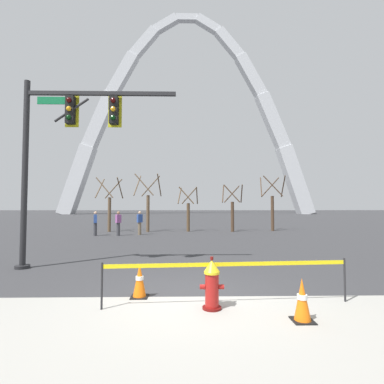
# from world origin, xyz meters

# --- Properties ---
(ground_plane) EXTENTS (240.00, 240.00, 0.00)m
(ground_plane) POSITION_xyz_m (0.00, 0.00, 0.00)
(ground_plane) COLOR #333335
(fire_hydrant) EXTENTS (0.46, 0.48, 0.99)m
(fire_hydrant) POSITION_xyz_m (0.38, -0.75, 0.47)
(fire_hydrant) COLOR #5E0F0D
(fire_hydrant) RESTS_ON ground
(caution_tape_barrier) EXTENTS (4.88, 0.39, 0.89)m
(caution_tape_barrier) POSITION_xyz_m (0.71, -0.56, 0.61)
(caution_tape_barrier) COLOR #232326
(caution_tape_barrier) RESTS_ON ground
(traffic_cone_by_hydrant) EXTENTS (0.36, 0.36, 0.73)m
(traffic_cone_by_hydrant) POSITION_xyz_m (1.86, -1.36, 0.36)
(traffic_cone_by_hydrant) COLOR black
(traffic_cone_by_hydrant) RESTS_ON ground
(traffic_cone_mid_sidewalk) EXTENTS (0.36, 0.36, 0.73)m
(traffic_cone_mid_sidewalk) POSITION_xyz_m (-1.11, -0.02, 0.36)
(traffic_cone_mid_sidewalk) COLOR black
(traffic_cone_mid_sidewalk) RESTS_ON ground
(traffic_signal_gantry) EXTENTS (5.02, 0.44, 6.00)m
(traffic_signal_gantry) POSITION_xyz_m (-4.11, 2.95, 4.07)
(traffic_signal_gantry) COLOR #232326
(traffic_signal_gantry) RESTS_ON ground
(monument_arch) EXTENTS (59.79, 3.27, 48.83)m
(monument_arch) POSITION_xyz_m (0.00, 61.85, 21.51)
(monument_arch) COLOR silver
(monument_arch) RESTS_ON ground
(tree_far_left) EXTENTS (1.88, 1.89, 4.07)m
(tree_far_left) POSITION_xyz_m (-5.95, 15.77, 1.81)
(tree_far_left) COLOR brown
(tree_far_left) RESTS_ON ground
(tree_left_mid) EXTENTS (1.99, 2.01, 4.33)m
(tree_left_mid) POSITION_xyz_m (-3.01, 15.62, 1.92)
(tree_left_mid) COLOR brown
(tree_left_mid) RESTS_ON ground
(tree_center_left) EXTENTS (1.58, 1.59, 3.39)m
(tree_center_left) POSITION_xyz_m (0.03, 15.84, 1.50)
(tree_center_left) COLOR brown
(tree_center_left) RESTS_ON ground
(tree_center_right) EXTENTS (1.65, 1.66, 3.55)m
(tree_center_right) POSITION_xyz_m (3.39, 15.63, 1.58)
(tree_center_right) COLOR #473323
(tree_center_right) RESTS_ON ground
(tree_right_mid) EXTENTS (1.97, 1.98, 4.28)m
(tree_right_mid) POSITION_xyz_m (6.65, 16.29, 1.90)
(tree_right_mid) COLOR #473323
(tree_right_mid) RESTS_ON ground
(pedestrian_walking_left) EXTENTS (0.29, 0.38, 1.59)m
(pedestrian_walking_left) POSITION_xyz_m (-6.06, 12.78, 0.82)
(pedestrian_walking_left) COLOR #38383D
(pedestrian_walking_left) RESTS_ON ground
(pedestrian_standing_center) EXTENTS (0.38, 0.39, 1.59)m
(pedestrian_standing_center) POSITION_xyz_m (-4.57, 12.81, 0.82)
(pedestrian_standing_center) COLOR #38383D
(pedestrian_standing_center) RESTS_ON ground
(pedestrian_walking_right) EXTENTS (0.39, 0.37, 1.59)m
(pedestrian_walking_right) POSITION_xyz_m (-3.26, 13.33, 0.82)
(pedestrian_walking_right) COLOR brown
(pedestrian_walking_right) RESTS_ON ground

